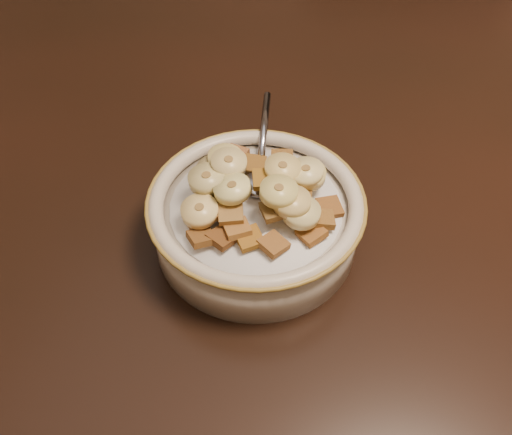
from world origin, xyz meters
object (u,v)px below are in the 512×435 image
(chair, at_px, (384,72))
(cereal_bowl, at_px, (256,224))
(table, at_px, (268,172))
(spoon, at_px, (259,180))

(chair, relative_size, cereal_bowl, 5.39)
(table, height_order, cereal_bowl, cereal_bowl)
(chair, xyz_separation_m, spoon, (-0.07, -0.69, 0.31))
(cereal_bowl, distance_m, spoon, 0.04)
(cereal_bowl, xyz_separation_m, spoon, (-0.01, 0.03, 0.03))
(cereal_bowl, bearing_deg, table, 99.98)
(chair, bearing_deg, cereal_bowl, -90.01)
(spoon, bearing_deg, table, -92.10)
(table, bearing_deg, chair, 84.76)
(table, bearing_deg, spoon, -78.11)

